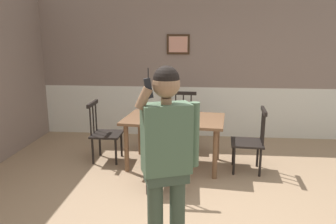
% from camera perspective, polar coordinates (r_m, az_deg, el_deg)
% --- Properties ---
extents(ground_plane, '(6.86, 6.86, 0.00)m').
position_cam_1_polar(ground_plane, '(3.91, 3.65, -17.36)').
color(ground_plane, '#9E7F60').
extents(room_back_partition, '(6.24, 0.17, 2.85)m').
position_cam_1_polar(room_back_partition, '(6.44, 4.65, 7.73)').
color(room_back_partition, gray).
rests_on(room_back_partition, ground_plane).
extents(dining_table, '(1.59, 1.09, 0.77)m').
position_cam_1_polar(dining_table, '(4.96, 1.09, -2.13)').
color(dining_table, brown).
rests_on(dining_table, ground_plane).
extents(chair_near_window, '(0.50, 0.50, 0.97)m').
position_cam_1_polar(chair_near_window, '(4.96, 14.26, -5.02)').
color(chair_near_window, black).
rests_on(chair_near_window, ground_plane).
extents(chair_by_doorway, '(0.47, 0.47, 0.93)m').
position_cam_1_polar(chair_by_doorway, '(4.22, -0.91, -7.77)').
color(chair_by_doorway, black).
rests_on(chair_by_doorway, ground_plane).
extents(chair_at_table_head, '(0.50, 0.50, 1.00)m').
position_cam_1_polar(chair_at_table_head, '(5.82, 2.53, -1.67)').
color(chair_at_table_head, black).
rests_on(chair_at_table_head, ground_plane).
extents(chair_opposite_corner, '(0.47, 0.47, 0.97)m').
position_cam_1_polar(chair_opposite_corner, '(5.32, -11.17, -3.58)').
color(chair_opposite_corner, black).
rests_on(chair_opposite_corner, ground_plane).
extents(person_figure, '(0.53, 0.35, 1.76)m').
position_cam_1_polar(person_figure, '(2.77, -0.16, -7.11)').
color(person_figure, '#3A493A').
rests_on(person_figure, ground_plane).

